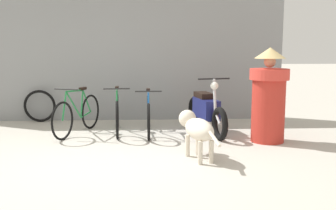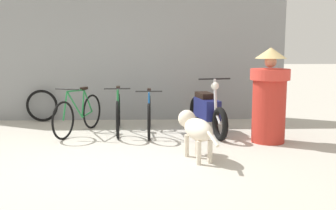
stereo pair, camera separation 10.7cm
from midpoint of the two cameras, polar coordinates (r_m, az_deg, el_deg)
ground_plane at (r=5.58m, az=-8.83°, el=-8.18°), size 60.00×60.00×0.00m
shop_wall_back at (r=8.62m, az=-6.43°, el=6.70°), size 7.08×0.20×2.66m
bicycle_0 at (r=7.36m, az=-12.45°, el=-1.31°), size 0.64×1.58×0.87m
bicycle_1 at (r=7.36m, az=-6.81°, el=-1.19°), size 0.46×1.74×0.87m
bicycle_2 at (r=7.24m, az=-2.33°, el=-1.43°), size 0.46×1.73×0.83m
motorcycle at (r=7.32m, az=6.09°, el=-0.81°), size 0.61×1.92×1.05m
stray_dog at (r=5.61m, az=4.59°, el=-3.40°), size 0.55×1.17×0.65m
person_in_robes at (r=6.73m, az=14.93°, el=1.33°), size 0.91×0.91×1.58m
spare_tire_left at (r=8.75m, az=-17.49°, el=-0.10°), size 0.69×0.09×0.68m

